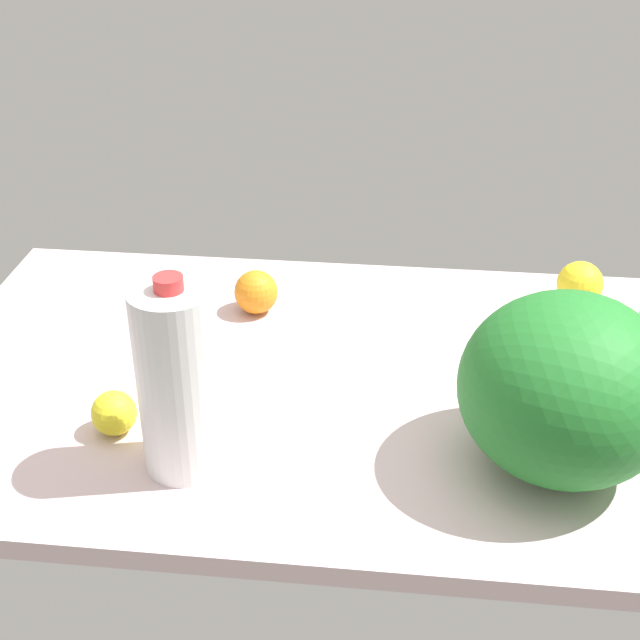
% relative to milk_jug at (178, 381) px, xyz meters
% --- Properties ---
extents(countertop, '(1.20, 0.76, 0.03)m').
position_rel_milk_jug_xyz_m(countertop, '(0.15, 0.22, -0.14)').
color(countertop, beige).
rests_on(countertop, ground).
extents(milk_jug, '(0.10, 0.10, 0.28)m').
position_rel_milk_jug_xyz_m(milk_jug, '(0.00, 0.00, 0.00)').
color(milk_jug, white).
rests_on(milk_jug, countertop).
extents(watermelon, '(0.27, 0.27, 0.24)m').
position_rel_milk_jug_xyz_m(watermelon, '(0.48, 0.05, -0.01)').
color(watermelon, '#23772A').
rests_on(watermelon, countertop).
extents(lemon_loose, '(0.06, 0.06, 0.06)m').
position_rel_milk_jug_xyz_m(lemon_loose, '(-0.11, 0.06, -0.10)').
color(lemon_loose, yellow).
rests_on(lemon_loose, countertop).
extents(lemon_near_front, '(0.08, 0.08, 0.08)m').
position_rel_milk_jug_xyz_m(lemon_near_front, '(0.57, 0.49, -0.09)').
color(lemon_near_front, yellow).
rests_on(lemon_near_front, countertop).
extents(orange_beside_bowl, '(0.07, 0.07, 0.07)m').
position_rel_milk_jug_xyz_m(orange_beside_bowl, '(0.02, 0.40, -0.09)').
color(orange_beside_bowl, orange).
rests_on(orange_beside_bowl, countertop).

